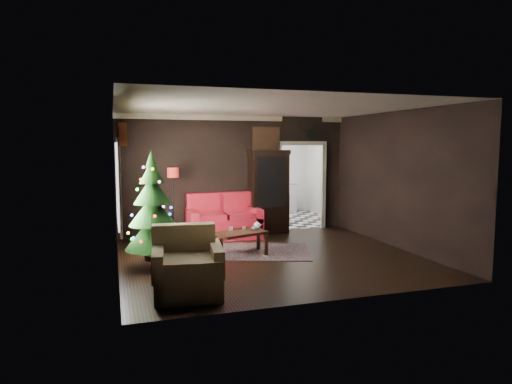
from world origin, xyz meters
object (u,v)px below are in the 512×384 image
object	(u,v)px
floor_lamp	(174,204)
kitchen_table	(273,208)
coffee_table	(241,243)
curio_cabinet	(268,194)
christmas_tree	(152,207)
loveseat	(224,216)
teapot	(257,225)
armchair	(188,263)
wall_clock	(312,134)

from	to	relation	value
floor_lamp	kitchen_table	world-z (taller)	floor_lamp
coffee_table	curio_cabinet	bearing A→B (deg)	56.82
christmas_tree	coffee_table	bearing A→B (deg)	14.57
loveseat	teapot	world-z (taller)	loveseat
floor_lamp	kitchen_table	bearing A→B (deg)	30.59
armchair	kitchen_table	size ratio (longest dim) A/B	1.32
loveseat	kitchen_table	bearing A→B (deg)	42.51
christmas_tree	armchair	xyz separation A→B (m)	(0.33, -1.63, -0.59)
christmas_tree	coffee_table	distance (m)	1.93
floor_lamp	teapot	size ratio (longest dim) A/B	10.09
loveseat	christmas_tree	bearing A→B (deg)	-130.08
curio_cabinet	christmas_tree	size ratio (longest dim) A/B	1.04
coffee_table	kitchen_table	size ratio (longest dim) A/B	1.29
armchair	coffee_table	world-z (taller)	armchair
floor_lamp	kitchen_table	size ratio (longest dim) A/B	2.11
floor_lamp	armchair	distance (m)	3.66
loveseat	christmas_tree	world-z (taller)	christmas_tree
curio_cabinet	floor_lamp	size ratio (longest dim) A/B	1.20
wall_clock	loveseat	bearing A→B (deg)	-170.34
christmas_tree	teapot	bearing A→B (deg)	15.84
floor_lamp	coffee_table	world-z (taller)	floor_lamp
loveseat	kitchen_table	xyz separation A→B (m)	(1.80, 1.65, -0.12)
armchair	teapot	distance (m)	2.82
loveseat	floor_lamp	xyz separation A→B (m)	(-1.15, -0.09, 0.33)
christmas_tree	coffee_table	world-z (taller)	christmas_tree
coffee_table	kitchen_table	distance (m)	3.80
floor_lamp	christmas_tree	xyz separation A→B (m)	(-0.62, -2.00, 0.22)
curio_cabinet	christmas_tree	distance (m)	3.72
christmas_tree	armchair	bearing A→B (deg)	-78.40
curio_cabinet	armchair	xyz separation A→B (m)	(-2.58, -3.94, -0.49)
floor_lamp	wall_clock	size ratio (longest dim) A/B	4.95
curio_cabinet	armchair	size ratio (longest dim) A/B	1.92
christmas_tree	coffee_table	xyz separation A→B (m)	(1.69, 0.44, -0.82)
curio_cabinet	wall_clock	xyz separation A→B (m)	(1.20, 0.18, 1.43)
loveseat	teapot	xyz separation A→B (m)	(0.31, -1.51, 0.02)
wall_clock	kitchen_table	world-z (taller)	wall_clock
curio_cabinet	loveseat	bearing A→B (deg)	-169.17
loveseat	wall_clock	distance (m)	3.04
loveseat	curio_cabinet	xyz separation A→B (m)	(1.15, 0.22, 0.45)
christmas_tree	armchair	distance (m)	1.76
loveseat	wall_clock	world-z (taller)	wall_clock
floor_lamp	coffee_table	xyz separation A→B (m)	(1.07, -1.56, -0.60)
loveseat	coffee_table	size ratio (longest dim) A/B	1.76
wall_clock	christmas_tree	bearing A→B (deg)	-148.77
loveseat	wall_clock	xyz separation A→B (m)	(2.35, 0.40, 1.88)
coffee_table	wall_clock	world-z (taller)	wall_clock
christmas_tree	kitchen_table	distance (m)	5.21
armchair	teapot	xyz separation A→B (m)	(1.74, 2.21, 0.06)
armchair	curio_cabinet	bearing A→B (deg)	64.07
curio_cabinet	teapot	bearing A→B (deg)	-115.96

